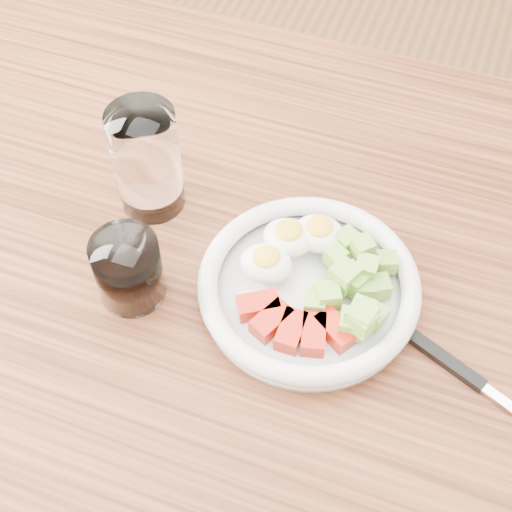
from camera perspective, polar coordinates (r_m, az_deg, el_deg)
The scene contains 6 objects.
ground at distance 1.52m, azimuth 0.24°, elevation -18.45°, with size 4.00×4.00×0.00m, color brown.
dining_table at distance 0.90m, azimuth 0.38°, elevation -5.54°, with size 1.50×0.90×0.77m.
bowl at distance 0.79m, azimuth 4.37°, elevation -2.24°, with size 0.25×0.25×0.06m.
fork at distance 0.78m, azimuth 16.41°, elevation -9.08°, with size 0.20×0.10×0.01m.
water_glass at distance 0.85m, azimuth -8.73°, elevation 7.53°, with size 0.08×0.08×0.14m, color white.
coffee_glass at distance 0.79m, azimuth -10.17°, elevation -1.10°, with size 0.07×0.07×0.08m.
Camera 1 is at (0.15, -0.43, 1.45)m, focal length 50.00 mm.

